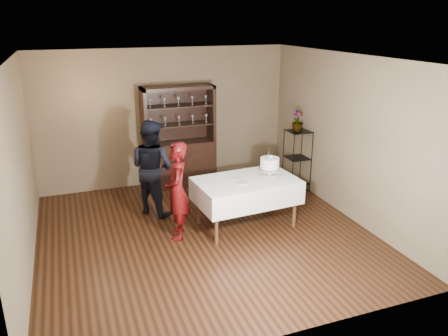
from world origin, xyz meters
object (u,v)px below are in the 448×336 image
(china_hutch, at_px, (179,153))
(potted_plant, at_px, (298,121))
(woman, at_px, (177,191))
(cake_table, at_px, (246,191))
(plant_etagere, at_px, (297,158))
(man, at_px, (152,167))
(cake, at_px, (270,165))

(china_hutch, distance_m, potted_plant, 2.41)
(woman, height_order, potted_plant, potted_plant)
(china_hutch, bearing_deg, cake_table, -76.45)
(china_hutch, distance_m, plant_etagere, 2.33)
(cake_table, xyz_separation_m, man, (-1.30, 1.04, 0.21))
(cake_table, bearing_deg, potted_plant, 36.58)
(cake_table, bearing_deg, plant_etagere, 35.92)
(cake_table, bearing_deg, china_hutch, 103.55)
(cake_table, height_order, woman, woman)
(man, bearing_deg, plant_etagere, -126.38)
(man, relative_size, cake, 3.50)
(china_hutch, relative_size, plant_etagere, 1.67)
(plant_etagere, distance_m, potted_plant, 0.73)
(plant_etagere, height_order, woman, woman)
(woman, bearing_deg, cake_table, 103.15)
(plant_etagere, xyz_separation_m, cake, (-1.13, -1.08, 0.33))
(cake_table, distance_m, woman, 1.14)
(china_hutch, height_order, plant_etagere, china_hutch)
(cake_table, bearing_deg, man, 141.22)
(cake, bearing_deg, cake_table, -173.88)
(man, height_order, cake, man)
(cake, bearing_deg, man, 149.97)
(china_hutch, relative_size, potted_plant, 5.13)
(china_hutch, distance_m, cake_table, 2.24)
(cake_table, distance_m, cake, 0.57)
(cake_table, relative_size, woman, 1.09)
(man, distance_m, potted_plant, 2.87)
(cake_table, relative_size, potted_plant, 4.27)
(plant_etagere, bearing_deg, cake, -136.23)
(woman, relative_size, cake, 3.23)
(man, bearing_deg, cake, -158.09)
(woman, bearing_deg, china_hutch, 178.07)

